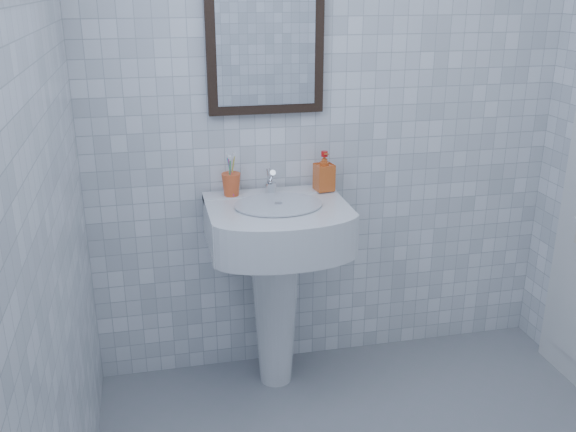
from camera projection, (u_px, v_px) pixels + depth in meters
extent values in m
cube|color=white|center=(331.00, 108.00, 2.86)|extent=(2.20, 0.02, 2.50)
cube|color=white|center=(28.00, 215.00, 1.53)|extent=(0.02, 2.40, 2.50)
cone|color=white|center=(275.00, 310.00, 2.93)|extent=(0.23, 0.23, 0.74)
cube|color=white|center=(277.00, 224.00, 2.73)|extent=(0.59, 0.42, 0.18)
cube|color=white|center=(270.00, 195.00, 2.85)|extent=(0.59, 0.11, 0.03)
cylinder|color=silver|center=(278.00, 204.00, 2.67)|extent=(0.37, 0.37, 0.01)
cylinder|color=silver|center=(271.00, 188.00, 2.82)|extent=(0.05, 0.05, 0.05)
cylinder|color=silver|center=(271.00, 176.00, 2.78)|extent=(0.02, 0.09, 0.08)
cylinder|color=silver|center=(270.00, 178.00, 2.82)|extent=(0.03, 0.05, 0.09)
imported|color=#C84513|center=(324.00, 171.00, 2.84)|extent=(0.09, 0.09, 0.18)
cube|color=black|center=(265.00, 40.00, 2.68)|extent=(0.50, 0.04, 0.62)
cube|color=white|center=(266.00, 40.00, 2.66)|extent=(0.42, 0.00, 0.54)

